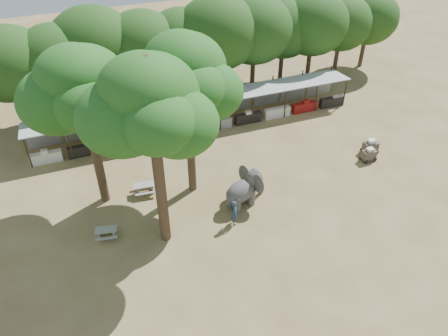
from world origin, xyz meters
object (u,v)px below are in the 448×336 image
object	(u,v)px
picnic_table_near	(106,232)
cart_front	(370,146)
yard_tree_back	(184,77)
cart_back	(369,154)
yard_tree_center	(148,107)
yard_tree_left	(80,92)
elephant	(245,189)
picnic_table_far	(145,187)
handler	(235,212)

from	to	relation	value
picnic_table_near	cart_front	bearing A→B (deg)	15.52
yard_tree_back	cart_back	bearing A→B (deg)	-6.95
yard_tree_back	cart_back	size ratio (longest dim) A/B	9.68
yard_tree_center	cart_front	distance (m)	19.83
yard_tree_left	cart_back	size ratio (longest dim) A/B	9.39
cart_back	elephant	bearing A→B (deg)	-175.94
picnic_table_far	cart_back	distance (m)	17.13
yard_tree_left	cart_front	world-z (taller)	yard_tree_left
cart_front	yard_tree_left	bearing A→B (deg)	178.81
handler	cart_front	bearing A→B (deg)	-62.43
yard_tree_back	cart_front	size ratio (longest dim) A/B	8.90
elephant	handler	distance (m)	2.15
handler	cart_front	xyz separation A→B (m)	(12.97, 3.65, -0.34)
yard_tree_center	cart_front	world-z (taller)	yard_tree_center
elephant	picnic_table_near	xyz separation A→B (m)	(-9.33, 0.05, -0.81)
yard_tree_center	yard_tree_back	distance (m)	5.04
handler	picnic_table_near	bearing A→B (deg)	90.11
yard_tree_left	yard_tree_center	bearing A→B (deg)	-59.04
handler	picnic_table_near	world-z (taller)	handler
yard_tree_center	picnic_table_far	size ratio (longest dim) A/B	7.40
elephant	cart_front	bearing A→B (deg)	-9.21
yard_tree_center	handler	distance (m)	9.49
handler	picnic_table_far	distance (m)	6.91
yard_tree_left	picnic_table_near	xyz separation A→B (m)	(-0.31, -3.84, -7.76)
yard_tree_back	picnic_table_far	world-z (taller)	yard_tree_back
cart_back	picnic_table_far	bearing A→B (deg)	170.36
yard_tree_center	yard_tree_back	world-z (taller)	yard_tree_center
elephant	picnic_table_near	world-z (taller)	elephant
yard_tree_left	elephant	distance (m)	12.03
picnic_table_far	cart_front	xyz separation A→B (m)	(17.71, -1.36, 0.10)
yard_tree_center	picnic_table_far	distance (m)	9.81
yard_tree_back	elephant	world-z (taller)	yard_tree_back
handler	picnic_table_far	bearing A→B (deg)	55.36
elephant	handler	world-z (taller)	elephant
picnic_table_near	elephant	bearing A→B (deg)	9.78
handler	elephant	bearing A→B (deg)	-29.36
yard_tree_left	yard_tree_back	world-z (taller)	yard_tree_back
handler	picnic_table_near	size ratio (longest dim) A/B	1.22
yard_tree_left	yard_tree_center	distance (m)	5.92
yard_tree_back	handler	bearing A→B (deg)	-70.21
yard_tree_left	handler	bearing A→B (deg)	-35.79
yard_tree_left	elephant	bearing A→B (deg)	-23.33
yard_tree_back	elephant	xyz separation A→B (m)	(3.02, -2.89, -7.29)
elephant	picnic_table_far	distance (m)	7.07
picnic_table_near	cart_back	world-z (taller)	cart_back
yard_tree_left	picnic_table_near	bearing A→B (deg)	-94.62
yard_tree_back	elephant	distance (m)	8.41
yard_tree_left	picnic_table_near	distance (m)	8.67
yard_tree_left	yard_tree_back	distance (m)	6.09
yard_tree_left	cart_back	xyz separation A→B (m)	(19.86, -2.69, -7.65)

